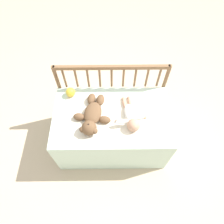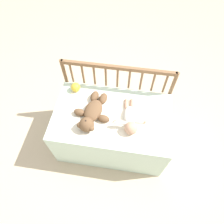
# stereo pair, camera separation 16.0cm
# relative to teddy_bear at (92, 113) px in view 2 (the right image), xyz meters

# --- Properties ---
(ground_plane) EXTENTS (12.00, 12.00, 0.00)m
(ground_plane) POSITION_rel_teddy_bear_xyz_m (0.18, 0.03, -0.61)
(ground_plane) COLOR #C6B293
(crib_mattress) EXTENTS (1.12, 0.68, 0.56)m
(crib_mattress) POSITION_rel_teddy_bear_xyz_m (0.18, 0.03, -0.33)
(crib_mattress) COLOR silver
(crib_mattress) RESTS_ON ground_plane
(crib_rail) EXTENTS (1.12, 0.04, 0.84)m
(crib_rail) POSITION_rel_teddy_bear_xyz_m (0.18, 0.39, -0.01)
(crib_rail) COLOR brown
(crib_rail) RESTS_ON ground_plane
(blanket) EXTENTS (0.88, 0.55, 0.01)m
(blanket) POSITION_rel_teddy_bear_xyz_m (0.17, 0.04, -0.05)
(blanket) COLOR silver
(blanket) RESTS_ON crib_mattress
(teddy_bear) EXTENTS (0.35, 0.47, 0.14)m
(teddy_bear) POSITION_rel_teddy_bear_xyz_m (0.00, 0.00, 0.00)
(teddy_bear) COLOR brown
(teddy_bear) RESTS_ON crib_mattress
(baby) EXTENTS (0.31, 0.41, 0.12)m
(baby) POSITION_rel_teddy_bear_xyz_m (0.36, -0.01, -0.01)
(baby) COLOR white
(baby) RESTS_ON crib_mattress
(toy_ball) EXTENTS (0.09, 0.09, 0.09)m
(toy_ball) POSITION_rel_teddy_bear_xyz_m (-0.23, 0.28, -0.00)
(toy_ball) COLOR yellow
(toy_ball) RESTS_ON crib_mattress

